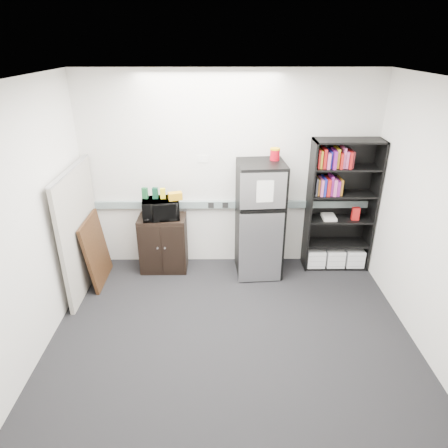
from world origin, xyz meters
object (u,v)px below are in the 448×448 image
microwave (161,209)px  refrigerator (260,220)px  cubicle_partition (80,231)px  cabinet (163,243)px  bookshelf (340,207)px

microwave → refrigerator: (1.33, -0.06, -0.14)m
refrigerator → cubicle_partition: bearing=-175.8°
cabinet → refrigerator: (1.33, -0.08, 0.39)m
cubicle_partition → microwave: 1.07m
cabinet → microwave: size_ratio=1.65×
bookshelf → microwave: (-2.45, -0.08, 0.03)m
bookshelf → cubicle_partition: 3.46m
bookshelf → cubicle_partition: bookshelf is taller
bookshelf → refrigerator: bookshelf is taller
microwave → refrigerator: bearing=-11.7°
cubicle_partition → cabinet: bearing=23.3°
microwave → refrigerator: size_ratio=0.31×
bookshelf → microwave: size_ratio=3.80×
cubicle_partition → bookshelf: bearing=8.1°
cabinet → microwave: (0.00, -0.02, 0.54)m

